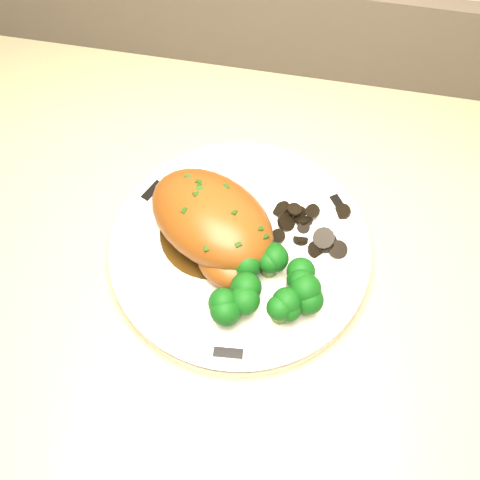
% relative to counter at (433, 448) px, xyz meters
% --- Properties ---
extents(counter, '(2.05, 0.68, 1.01)m').
position_rel_counter_xyz_m(counter, '(0.00, 0.00, 0.00)').
color(counter, '#4E3A23').
rests_on(counter, ground).
extents(plate, '(0.31, 0.31, 0.02)m').
position_rel_counter_xyz_m(plate, '(-0.32, 0.05, 0.45)').
color(plate, white).
rests_on(plate, counter).
extents(rim_accent_0, '(0.02, 0.03, 0.00)m').
position_rel_counter_xyz_m(rim_accent_0, '(-0.23, 0.11, 0.46)').
color(rim_accent_0, black).
rests_on(rim_accent_0, plate).
extents(rim_accent_1, '(0.02, 0.03, 0.00)m').
position_rel_counter_xyz_m(rim_accent_1, '(-0.42, 0.09, 0.46)').
color(rim_accent_1, black).
rests_on(rim_accent_1, plate).
extents(rim_accent_2, '(0.03, 0.01, 0.00)m').
position_rel_counter_xyz_m(rim_accent_2, '(-0.31, -0.07, 0.46)').
color(rim_accent_2, black).
rests_on(rim_accent_2, plate).
extents(gravy_pool, '(0.11, 0.11, 0.00)m').
position_rel_counter_xyz_m(gravy_pool, '(-0.35, 0.05, 0.46)').
color(gravy_pool, '#3A240A').
rests_on(gravy_pool, plate).
extents(chicken_breast, '(0.17, 0.15, 0.05)m').
position_rel_counter_xyz_m(chicken_breast, '(-0.35, 0.05, 0.48)').
color(chicken_breast, brown).
rests_on(chicken_breast, plate).
extents(mushroom_pile, '(0.08, 0.06, 0.02)m').
position_rel_counter_xyz_m(mushroom_pile, '(-0.26, 0.07, 0.46)').
color(mushroom_pile, black).
rests_on(mushroom_pile, plate).
extents(broccoli_florets, '(0.10, 0.08, 0.04)m').
position_rel_counter_xyz_m(broccoli_florets, '(-0.28, -0.01, 0.48)').
color(broccoli_florets, '#577A33').
rests_on(broccoli_florets, plate).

